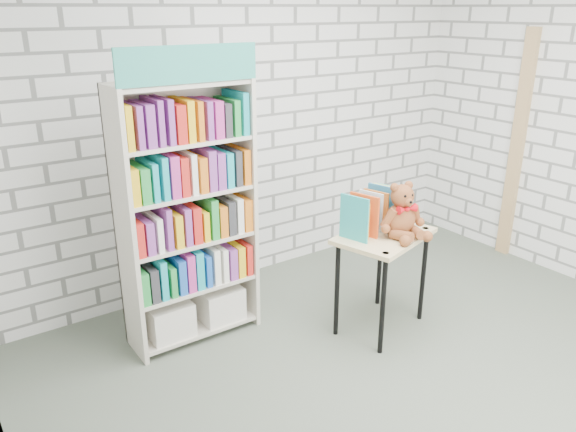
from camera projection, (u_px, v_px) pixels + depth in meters
ground at (417, 383)px, 3.59m from camera, size 4.50×4.50×0.00m
room_shell at (444, 102)px, 2.96m from camera, size 4.52×4.02×2.81m
bookshelf at (187, 214)px, 3.82m from camera, size 0.91×0.35×2.05m
display_table at (383, 247)px, 4.01m from camera, size 0.80×0.65×0.75m
table_books at (372, 211)px, 3.99m from camera, size 0.53×0.34×0.29m
teddy_bear at (403, 215)px, 3.89m from camera, size 0.35×0.34×0.38m
door_trim at (517, 147)px, 5.14m from camera, size 0.05×0.12×2.10m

